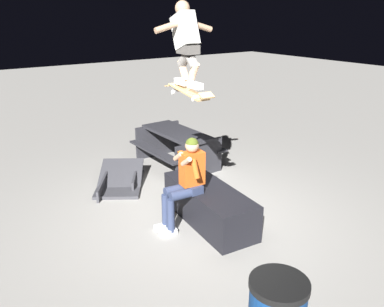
# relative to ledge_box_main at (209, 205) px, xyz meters

# --- Properties ---
(ground_plane) EXTENTS (40.00, 40.00, 0.00)m
(ground_plane) POSITION_rel_ledge_box_main_xyz_m (0.22, 0.03, -0.28)
(ground_plane) COLOR gray
(ledge_box_main) EXTENTS (1.84, 0.84, 0.56)m
(ledge_box_main) POSITION_rel_ledge_box_main_xyz_m (0.00, 0.00, 0.00)
(ledge_box_main) COLOR black
(ledge_box_main) RESTS_ON ground
(person_sitting_on_ledge) EXTENTS (0.60, 0.77, 1.39)m
(person_sitting_on_ledge) POSITION_rel_ledge_box_main_xyz_m (0.07, 0.39, 0.51)
(person_sitting_on_ledge) COLOR #2D3856
(person_sitting_on_ledge) RESTS_ON ground
(skateboard) EXTENTS (1.03, 0.25, 0.14)m
(skateboard) POSITION_rel_ledge_box_main_xyz_m (0.20, 0.24, 1.75)
(skateboard) COLOR #AD8451
(skater_airborne) EXTENTS (0.62, 0.89, 1.12)m
(skater_airborne) POSITION_rel_ledge_box_main_xyz_m (0.26, 0.24, 2.44)
(skater_airborne) COLOR white
(kicker_ramp) EXTENTS (1.46, 1.34, 0.43)m
(kicker_ramp) POSITION_rel_ledge_box_main_xyz_m (2.01, 0.55, -0.21)
(kicker_ramp) COLOR #38383D
(kicker_ramp) RESTS_ON ground
(picnic_table_back) EXTENTS (1.72, 1.37, 0.75)m
(picnic_table_back) POSITION_rel_ledge_box_main_xyz_m (2.28, -0.90, 0.22)
(picnic_table_back) COLOR #28282D
(picnic_table_back) RESTS_ON ground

